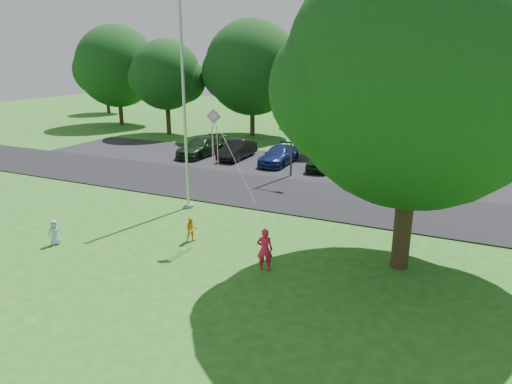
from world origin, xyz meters
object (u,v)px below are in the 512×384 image
at_px(street_lamp, 296,114).
at_px(trash_can, 356,181).
at_px(big_tree, 413,82).
at_px(child_yellow, 192,230).
at_px(kite, 215,129).
at_px(woman, 265,249).
at_px(flagpole, 185,124).
at_px(child_blue, 55,232).

relative_size(street_lamp, trash_can, 6.71).
relative_size(street_lamp, big_tree, 0.59).
height_order(big_tree, child_yellow, big_tree).
bearing_deg(child_yellow, kite, -0.65).
distance_m(trash_can, big_tree, 11.58).
distance_m(street_lamp, woman, 13.25).
relative_size(woman, child_yellow, 1.50).
xyz_separation_m(woman, kite, (-2.93, 1.81, 3.76)).
xyz_separation_m(flagpole, big_tree, (10.38, -2.48, 2.29)).
relative_size(big_tree, child_yellow, 10.61).
xyz_separation_m(woman, child_blue, (-8.49, -1.48, -0.26)).
bearing_deg(flagpole, child_yellow, -55.21).
xyz_separation_m(street_lamp, kite, (0.56, -10.59, 0.64)).
distance_m(flagpole, woman, 8.50).
distance_m(trash_can, kite, 11.04).
xyz_separation_m(big_tree, woman, (-4.16, -2.21, -5.68)).
height_order(trash_can, big_tree, big_tree).
height_order(street_lamp, trash_can, street_lamp).
height_order(flagpole, big_tree, big_tree).
bearing_deg(flagpole, street_lamp, 70.46).
bearing_deg(woman, kite, -49.99).
xyz_separation_m(flagpole, woman, (6.22, -4.69, -3.39)).
relative_size(trash_can, child_yellow, 0.93).
distance_m(trash_can, woman, 11.48).
height_order(street_lamp, child_blue, street_lamp).
height_order(child_yellow, kite, kite).
bearing_deg(woman, trash_can, -111.20).
bearing_deg(kite, big_tree, -11.82).
relative_size(big_tree, child_blue, 10.74).
relative_size(woman, child_blue, 1.51).
xyz_separation_m(child_yellow, kite, (0.79, 0.73, 4.02)).
bearing_deg(street_lamp, child_yellow, -83.45).
bearing_deg(big_tree, street_lamp, 126.90).
distance_m(trash_can, child_yellow, 11.23).
relative_size(flagpole, woman, 6.46).
bearing_deg(child_yellow, flagpole, 81.25).
relative_size(big_tree, kite, 3.08).
bearing_deg(child_blue, flagpole, 10.58).
distance_m(street_lamp, trash_can, 5.39).
xyz_separation_m(street_lamp, trash_can, (4.07, -0.94, -3.41)).
relative_size(flagpole, child_blue, 9.78).
relative_size(trash_can, child_blue, 0.94).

